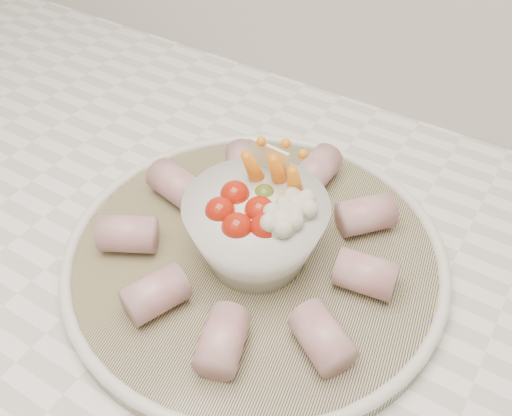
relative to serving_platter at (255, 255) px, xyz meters
The scene contains 3 objects.
serving_platter is the anchor object (origin of this frame).
veggie_bowl 0.05m from the serving_platter, 36.86° to the right, with size 0.13×0.13×0.11m.
cured_meat_rolls 0.02m from the serving_platter, ahead, with size 0.28×0.29×0.04m.
Camera 1 is at (0.26, 1.12, 1.36)m, focal length 40.00 mm.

